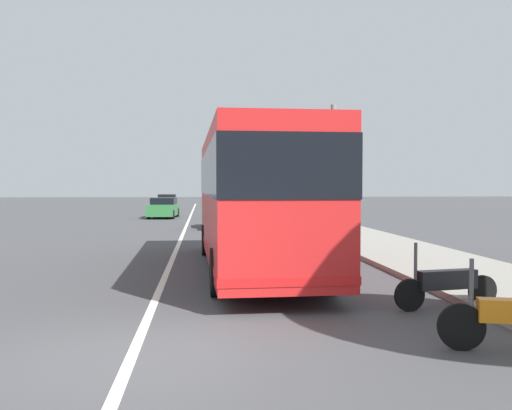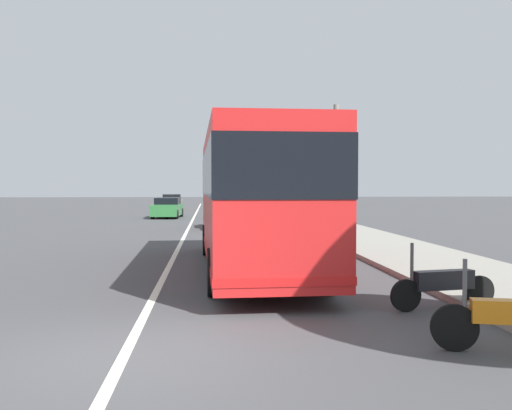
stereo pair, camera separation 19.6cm
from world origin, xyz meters
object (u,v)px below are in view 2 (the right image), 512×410
(car_side_street, at_px, (227,215))
(utility_pole, at_px, (336,169))
(motorcycle_mid_row, at_px, (443,284))
(car_ahead_same_lane, at_px, (168,208))
(car_far_distant, at_px, (172,202))
(coach_bus, at_px, (253,193))

(car_side_street, relative_size, utility_pole, 0.76)
(motorcycle_mid_row, bearing_deg, car_ahead_same_lane, -86.95)
(car_far_distant, xyz_separation_m, car_ahead_same_lane, (-15.40, -0.72, -0.01))
(utility_pole, bearing_deg, car_side_street, 52.19)
(car_side_street, bearing_deg, utility_pole, -130.53)
(motorcycle_mid_row, bearing_deg, coach_bus, -68.88)
(utility_pole, bearing_deg, car_far_distant, 18.25)
(motorcycle_mid_row, distance_m, car_side_street, 20.52)
(motorcycle_mid_row, distance_m, car_far_distant, 46.55)
(car_ahead_same_lane, xyz_separation_m, utility_pole, (-14.17, -9.04, 2.38))
(car_ahead_same_lane, height_order, utility_pole, utility_pole)
(car_far_distant, height_order, car_ahead_same_lane, car_far_distant)
(car_far_distant, relative_size, car_ahead_same_lane, 1.06)
(motorcycle_mid_row, height_order, car_ahead_same_lane, car_ahead_same_lane)
(car_side_street, xyz_separation_m, car_far_distant, (25.61, 4.65, -0.02))
(motorcycle_mid_row, bearing_deg, car_side_street, -91.01)
(coach_bus, relative_size, car_ahead_same_lane, 2.46)
(motorcycle_mid_row, relative_size, car_ahead_same_lane, 0.48)
(car_far_distant, bearing_deg, coach_bus, 6.11)
(car_far_distant, relative_size, utility_pole, 0.77)
(car_far_distant, xyz_separation_m, utility_pole, (-29.57, -9.75, 2.37))
(coach_bus, bearing_deg, car_far_distant, 5.35)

